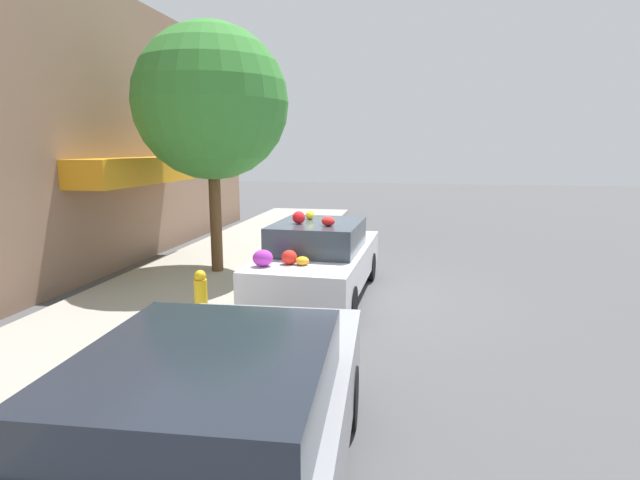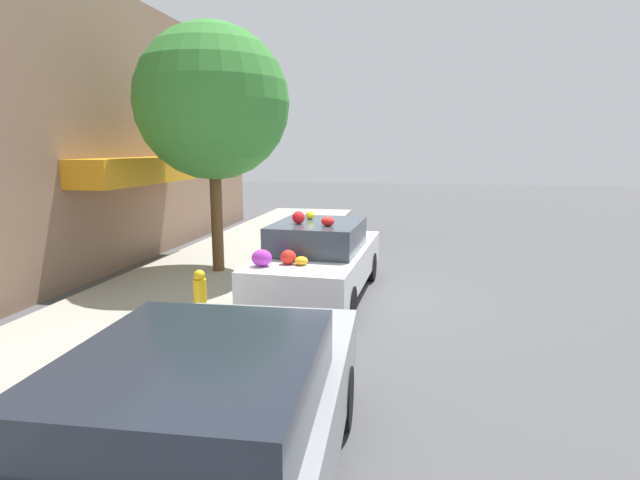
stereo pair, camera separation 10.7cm
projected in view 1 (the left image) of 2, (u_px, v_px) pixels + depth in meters
name	position (u px, v px, depth m)	size (l,w,h in m)	color
ground_plane	(326.00, 295.00, 9.12)	(60.00, 60.00, 0.00)	#4C4C4F
sidewalk_curb	(188.00, 285.00, 9.59)	(24.00, 3.20, 0.11)	#9E998E
building_facade	(74.00, 133.00, 9.53)	(18.00, 1.20, 5.97)	#846651
street_tree	(211.00, 103.00, 9.92)	(3.07, 3.07, 4.98)	brown
fire_hydrant	(201.00, 292.00, 7.73)	(0.20, 0.20, 0.70)	gold
art_car	(320.00, 258.00, 8.99)	(4.15, 1.82, 1.59)	silver
parked_car_plain	(215.00, 429.00, 3.51)	(4.31, 2.04, 1.35)	gray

